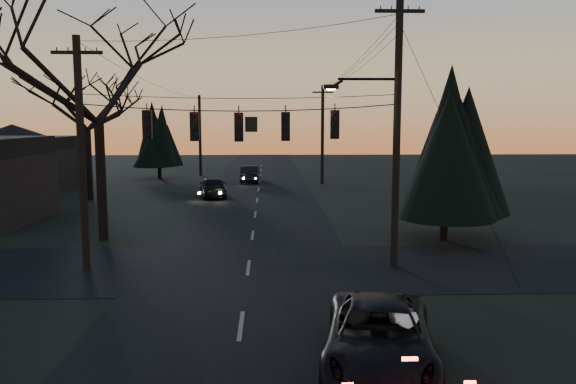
{
  "coord_description": "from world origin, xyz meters",
  "views": [
    {
      "loc": [
        0.74,
        -10.57,
        5.51
      ],
      "look_at": [
        1.44,
        8.55,
        3.06
      ],
      "focal_mm": 35.0,
      "sensor_mm": 36.0,
      "label": 1
    }
  ],
  "objects_px": {
    "utility_pole_right": "(394,267)",
    "utility_pole_left": "(87,270)",
    "sedan_oncoming_b": "(250,174)",
    "bare_tree_left": "(97,75)",
    "suv_near": "(379,338)",
    "sedan_oncoming_a": "(213,187)",
    "utility_pole_far_l": "(201,175)",
    "evergreen_right": "(446,150)",
    "utility_pole_far_r": "(322,184)"
  },
  "relations": [
    {
      "from": "utility_pole_left",
      "to": "bare_tree_left",
      "type": "bearing_deg",
      "value": 99.56
    },
    {
      "from": "evergreen_right",
      "to": "sedan_oncoming_b",
      "type": "relative_size",
      "value": 1.59
    },
    {
      "from": "bare_tree_left",
      "to": "evergreen_right",
      "type": "relative_size",
      "value": 1.51
    },
    {
      "from": "evergreen_right",
      "to": "sedan_oncoming_a",
      "type": "bearing_deg",
      "value": 128.68
    },
    {
      "from": "sedan_oncoming_a",
      "to": "utility_pole_right",
      "type": "bearing_deg",
      "value": 105.33
    },
    {
      "from": "utility_pole_far_l",
      "to": "utility_pole_left",
      "type": "bearing_deg",
      "value": -90.0
    },
    {
      "from": "bare_tree_left",
      "to": "suv_near",
      "type": "distance_m",
      "value": 18.53
    },
    {
      "from": "utility_pole_left",
      "to": "sedan_oncoming_b",
      "type": "distance_m",
      "value": 29.89
    },
    {
      "from": "evergreen_right",
      "to": "suv_near",
      "type": "relative_size",
      "value": 1.38
    },
    {
      "from": "utility_pole_far_r",
      "to": "suv_near",
      "type": "distance_m",
      "value": 36.79
    },
    {
      "from": "utility_pole_far_l",
      "to": "suv_near",
      "type": "height_order",
      "value": "utility_pole_far_l"
    },
    {
      "from": "utility_pole_far_r",
      "to": "utility_pole_right",
      "type": "bearing_deg",
      "value": -90.0
    },
    {
      "from": "sedan_oncoming_a",
      "to": "sedan_oncoming_b",
      "type": "xyz_separation_m",
      "value": [
        2.4,
        9.73,
        -0.02
      ]
    },
    {
      "from": "utility_pole_far_l",
      "to": "sedan_oncoming_a",
      "type": "height_order",
      "value": "utility_pole_far_l"
    },
    {
      "from": "sedan_oncoming_a",
      "to": "sedan_oncoming_b",
      "type": "height_order",
      "value": "sedan_oncoming_a"
    },
    {
      "from": "utility_pole_left",
      "to": "utility_pole_far_r",
      "type": "xyz_separation_m",
      "value": [
        11.5,
        28.0,
        0.0
      ]
    },
    {
      "from": "evergreen_right",
      "to": "utility_pole_left",
      "type": "bearing_deg",
      "value": -162.71
    },
    {
      "from": "sedan_oncoming_b",
      "to": "sedan_oncoming_a",
      "type": "bearing_deg",
      "value": 77.26
    },
    {
      "from": "suv_near",
      "to": "sedan_oncoming_a",
      "type": "bearing_deg",
      "value": 112.79
    },
    {
      "from": "bare_tree_left",
      "to": "suv_near",
      "type": "relative_size",
      "value": 2.08
    },
    {
      "from": "suv_near",
      "to": "utility_pole_right",
      "type": "bearing_deg",
      "value": 85.31
    },
    {
      "from": "utility_pole_left",
      "to": "evergreen_right",
      "type": "xyz_separation_m",
      "value": [
        14.87,
        4.63,
        4.17
      ]
    },
    {
      "from": "suv_near",
      "to": "sedan_oncoming_b",
      "type": "height_order",
      "value": "sedan_oncoming_b"
    },
    {
      "from": "utility_pole_right",
      "to": "suv_near",
      "type": "height_order",
      "value": "utility_pole_right"
    },
    {
      "from": "utility_pole_far_l",
      "to": "sedan_oncoming_a",
      "type": "xyz_separation_m",
      "value": [
        2.8,
        -16.3,
        0.76
      ]
    },
    {
      "from": "utility_pole_right",
      "to": "utility_pole_far_r",
      "type": "bearing_deg",
      "value": 90.0
    },
    {
      "from": "utility_pole_far_r",
      "to": "sedan_oncoming_b",
      "type": "relative_size",
      "value": 1.89
    },
    {
      "from": "bare_tree_left",
      "to": "sedan_oncoming_a",
      "type": "relative_size",
      "value": 2.42
    },
    {
      "from": "utility_pole_right",
      "to": "utility_pole_far_l",
      "type": "relative_size",
      "value": 1.25
    },
    {
      "from": "utility_pole_far_l",
      "to": "evergreen_right",
      "type": "xyz_separation_m",
      "value": [
        14.87,
        -31.37,
        4.17
      ]
    },
    {
      "from": "suv_near",
      "to": "sedan_oncoming_a",
      "type": "height_order",
      "value": "sedan_oncoming_a"
    },
    {
      "from": "evergreen_right",
      "to": "utility_pole_far_r",
      "type": "bearing_deg",
      "value": 98.19
    },
    {
      "from": "utility_pole_right",
      "to": "utility_pole_far_r",
      "type": "height_order",
      "value": "utility_pole_right"
    },
    {
      "from": "sedan_oncoming_b",
      "to": "bare_tree_left",
      "type": "bearing_deg",
      "value": 76.98
    },
    {
      "from": "sedan_oncoming_b",
      "to": "utility_pole_far_l",
      "type": "bearing_deg",
      "value": -50.53
    },
    {
      "from": "utility_pole_right",
      "to": "sedan_oncoming_a",
      "type": "distance_m",
      "value": 21.55
    },
    {
      "from": "utility_pole_right",
      "to": "bare_tree_left",
      "type": "xyz_separation_m",
      "value": [
        -12.39,
        5.26,
        7.52
      ]
    },
    {
      "from": "evergreen_right",
      "to": "sedan_oncoming_a",
      "type": "height_order",
      "value": "evergreen_right"
    },
    {
      "from": "utility_pole_left",
      "to": "utility_pole_far_l",
      "type": "xyz_separation_m",
      "value": [
        0.0,
        36.0,
        0.0
      ]
    },
    {
      "from": "utility_pole_right",
      "to": "utility_pole_left",
      "type": "relative_size",
      "value": 1.18
    },
    {
      "from": "evergreen_right",
      "to": "sedan_oncoming_b",
      "type": "bearing_deg",
      "value": 111.29
    },
    {
      "from": "utility_pole_left",
      "to": "sedan_oncoming_a",
      "type": "relative_size",
      "value": 1.91
    },
    {
      "from": "utility_pole_far_r",
      "to": "sedan_oncoming_a",
      "type": "bearing_deg",
      "value": -136.34
    },
    {
      "from": "sedan_oncoming_b",
      "to": "suv_near",
      "type": "bearing_deg",
      "value": 97.1
    },
    {
      "from": "bare_tree_left",
      "to": "sedan_oncoming_b",
      "type": "bearing_deg",
      "value": 75.86
    },
    {
      "from": "bare_tree_left",
      "to": "suv_near",
      "type": "bearing_deg",
      "value": -54.18
    },
    {
      "from": "utility_pole_right",
      "to": "evergreen_right",
      "type": "height_order",
      "value": "evergreen_right"
    },
    {
      "from": "utility_pole_far_l",
      "to": "suv_near",
      "type": "bearing_deg",
      "value": -78.37
    },
    {
      "from": "suv_near",
      "to": "sedan_oncoming_b",
      "type": "xyz_separation_m",
      "value": [
        -4.0,
        38.14,
        0.02
      ]
    },
    {
      "from": "utility_pole_right",
      "to": "bare_tree_left",
      "type": "relative_size",
      "value": 0.93
    }
  ]
}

